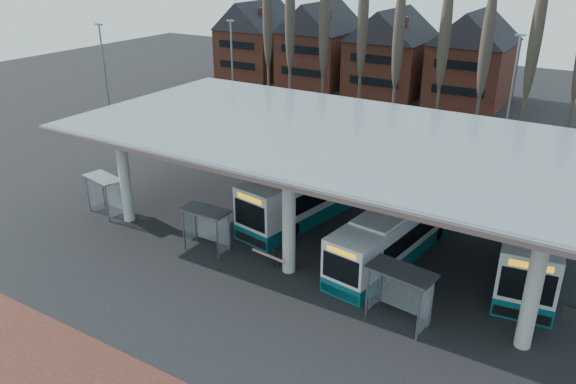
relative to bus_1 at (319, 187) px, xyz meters
The scene contains 14 objects.
ground 10.45m from the bus_1, 77.24° to the right, with size 140.00×140.00×0.00m, color black.
station_canopy 5.06m from the bus_1, 42.14° to the right, with size 32.00×16.00×6.34m.
poplar_row 24.12m from the bus_1, 84.33° to the left, with size 45.10×1.10×14.50m.
townhouse_row 36.76m from the bus_1, 111.65° to the left, with size 36.80×10.30×12.25m.
lamp_post_a 20.08m from the bus_1, 142.79° to the left, with size 0.80×0.16×10.17m.
lamp_post_b 18.33m from the bus_1, 62.55° to the left, with size 0.80×0.16×10.17m.
lamp_post_d 24.32m from the bus_1, behind, with size 0.80×0.16×10.17m.
bus_1 is the anchor object (origin of this frame).
bus_2 7.20m from the bus_1, 24.17° to the right, with size 3.84×11.40×3.11m.
bus_3 13.08m from the bus_1, ahead, with size 4.32×13.00×3.54m.
shelter_0 13.88m from the bus_1, 147.09° to the right, with size 2.98×1.89×2.57m.
shelter_1 8.47m from the bus_1, 110.25° to the right, with size 2.83×1.48×2.59m.
shelter_2 12.54m from the bus_1, 44.20° to the right, with size 3.23×1.92×2.83m.
barrier 8.24m from the bus_1, 80.19° to the right, with size 2.25×0.75×1.13m.
Camera 1 is at (13.59, -19.88, 16.02)m, focal length 35.00 mm.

